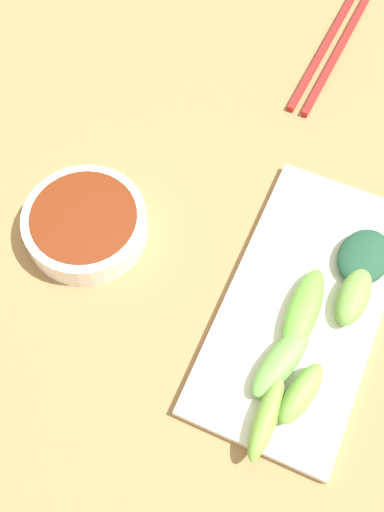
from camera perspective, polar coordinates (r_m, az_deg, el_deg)
tabletop at (r=0.67m, az=3.99°, el=-2.67°), size 2.10×2.10×0.02m
sauce_bowl at (r=0.68m, az=-9.90°, el=2.98°), size 0.13×0.13×0.04m
serving_plate at (r=0.65m, az=10.34°, el=-4.50°), size 0.16×0.31×0.01m
broccoli_stalk_0 at (r=0.59m, az=6.94°, el=-14.75°), size 0.02×0.09×0.02m
broccoli_leafy_1 at (r=0.67m, az=15.78°, el=-0.06°), size 0.07×0.08×0.02m
broccoli_stalk_2 at (r=0.60m, az=10.13°, el=-12.50°), size 0.04×0.07×0.03m
broccoli_stalk_3 at (r=0.63m, az=10.36°, el=-5.02°), size 0.03×0.10×0.02m
broccoli_stalk_4 at (r=0.61m, az=8.30°, el=-9.71°), size 0.05×0.09×0.02m
broccoli_stalk_5 at (r=0.65m, az=14.83°, el=-3.64°), size 0.03×0.07×0.02m
chopsticks at (r=0.86m, az=12.75°, el=18.18°), size 0.04×0.23×0.01m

